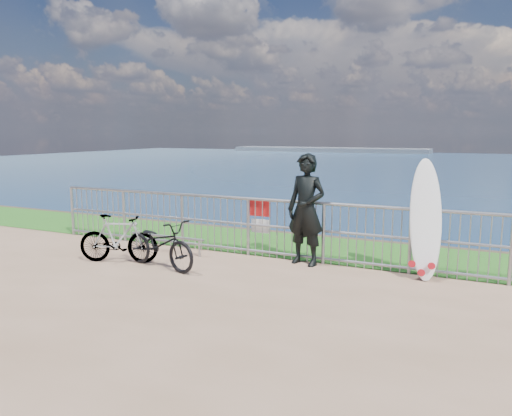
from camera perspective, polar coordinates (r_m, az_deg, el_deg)
The scene contains 8 objects.
grass_strip at distance 10.45m, azimuth 4.26°, elevation -4.29°, with size 120.00×120.00×0.00m, color #1E5B19.
seascape at distance 161.54m, azimuth 8.32°, elevation 6.41°, with size 260.00×260.00×5.00m.
railing at distance 9.33m, azimuth 1.95°, elevation -2.28°, with size 10.06×0.10×1.13m.
surfer at distance 8.87m, azimuth 5.75°, elevation -0.19°, with size 0.72×0.48×1.99m, color black.
surfboard at distance 8.42m, azimuth 18.79°, elevation -1.74°, with size 0.64×0.61×1.95m.
bicycle_near at distance 8.84m, azimuth -10.97°, elevation -4.03°, with size 0.57×1.65×0.87m, color black.
bicycle_far at distance 9.38m, azimuth -15.45°, elevation -3.39°, with size 0.42×1.47×0.88m, color black.
bike_rack at distance 9.94m, azimuth -10.15°, elevation -3.43°, with size 1.69×0.05×0.35m.
Camera 1 is at (3.65, -6.81, 2.37)m, focal length 35.00 mm.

